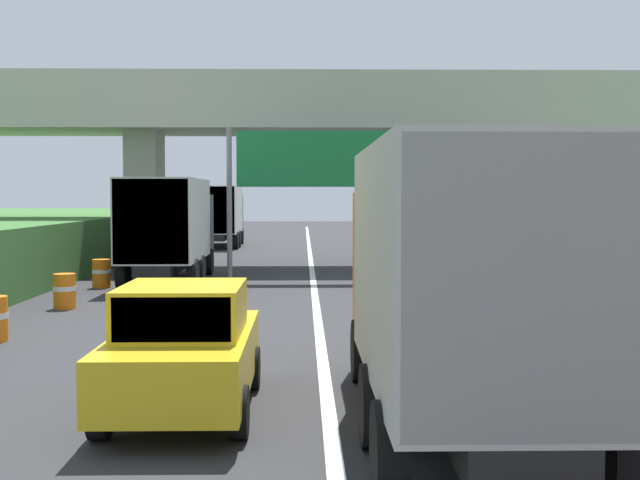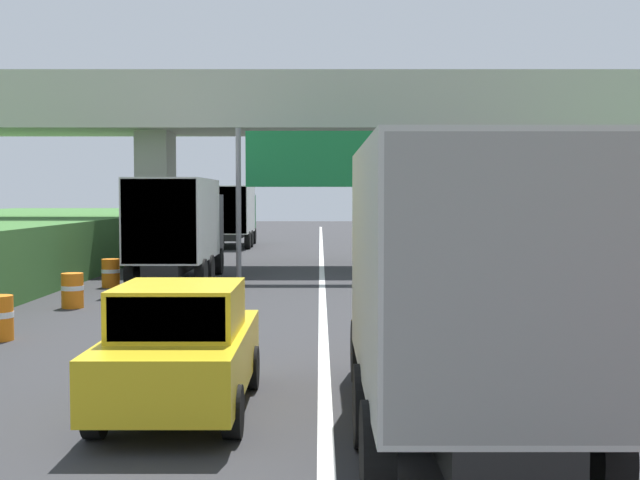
{
  "view_description": "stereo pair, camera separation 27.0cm",
  "coord_description": "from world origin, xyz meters",
  "px_view_note": "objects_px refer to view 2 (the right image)",
  "views": [
    {
      "loc": [
        -0.34,
        4.78,
        2.88
      ],
      "look_at": [
        0.0,
        21.4,
        2.0
      ],
      "focal_mm": 46.57,
      "sensor_mm": 36.0,
      "label": 1
    },
    {
      "loc": [
        -0.07,
        4.77,
        2.88
      ],
      "look_at": [
        0.0,
        21.4,
        2.0
      ],
      "focal_mm": 46.57,
      "sensor_mm": 36.0,
      "label": 2
    }
  ],
  "objects_px": {
    "truck_green": "(229,213)",
    "construction_barrel_5": "(107,273)",
    "car_yellow": "(178,348)",
    "truck_orange": "(450,275)",
    "overhead_highway_sign": "(319,168)",
    "construction_barrel_4": "(69,290)",
    "truck_black": "(175,225)"
  },
  "relations": [
    {
      "from": "construction_barrel_4",
      "to": "truck_green",
      "type": "bearing_deg",
      "value": 86.97
    },
    {
      "from": "truck_black",
      "to": "construction_barrel_5",
      "type": "height_order",
      "value": "truck_black"
    },
    {
      "from": "overhead_highway_sign",
      "to": "construction_barrel_5",
      "type": "distance_m",
      "value": 7.8
    },
    {
      "from": "truck_green",
      "to": "construction_barrel_5",
      "type": "bearing_deg",
      "value": -94.34
    },
    {
      "from": "overhead_highway_sign",
      "to": "truck_green",
      "type": "xyz_separation_m",
      "value": [
        -5.07,
        18.99,
        -1.89
      ]
    },
    {
      "from": "truck_green",
      "to": "construction_barrel_4",
      "type": "xyz_separation_m",
      "value": [
        -1.38,
        -26.03,
        -1.47
      ]
    },
    {
      "from": "truck_green",
      "to": "overhead_highway_sign",
      "type": "bearing_deg",
      "value": -75.04
    },
    {
      "from": "truck_orange",
      "to": "construction_barrel_4",
      "type": "distance_m",
      "value": 13.91
    },
    {
      "from": "truck_orange",
      "to": "overhead_highway_sign",
      "type": "bearing_deg",
      "value": 94.8
    },
    {
      "from": "car_yellow",
      "to": "truck_orange",
      "type": "bearing_deg",
      "value": -16.15
    },
    {
      "from": "car_yellow",
      "to": "construction_barrel_5",
      "type": "height_order",
      "value": "car_yellow"
    },
    {
      "from": "construction_barrel_5",
      "to": "construction_barrel_4",
      "type": "bearing_deg",
      "value": -87.25
    },
    {
      "from": "truck_orange",
      "to": "construction_barrel_4",
      "type": "height_order",
      "value": "truck_orange"
    },
    {
      "from": "truck_green",
      "to": "car_yellow",
      "type": "height_order",
      "value": "truck_green"
    },
    {
      "from": "construction_barrel_5",
      "to": "car_yellow",
      "type": "bearing_deg",
      "value": -72.52
    },
    {
      "from": "overhead_highway_sign",
      "to": "construction_barrel_4",
      "type": "xyz_separation_m",
      "value": [
        -6.45,
        -7.05,
        -3.36
      ]
    },
    {
      "from": "truck_green",
      "to": "construction_barrel_5",
      "type": "distance_m",
      "value": 21.32
    },
    {
      "from": "truck_green",
      "to": "construction_barrel_4",
      "type": "distance_m",
      "value": 26.11
    },
    {
      "from": "overhead_highway_sign",
      "to": "car_yellow",
      "type": "xyz_separation_m",
      "value": [
        -1.92,
        -17.33,
        -2.96
      ]
    },
    {
      "from": "truck_green",
      "to": "construction_barrel_5",
      "type": "height_order",
      "value": "truck_green"
    },
    {
      "from": "truck_orange",
      "to": "construction_barrel_5",
      "type": "xyz_separation_m",
      "value": [
        -8.22,
        16.11,
        -1.47
      ]
    },
    {
      "from": "truck_green",
      "to": "truck_black",
      "type": "relative_size",
      "value": 1.0
    },
    {
      "from": "overhead_highway_sign",
      "to": "truck_black",
      "type": "bearing_deg",
      "value": -172.16
    },
    {
      "from": "truck_orange",
      "to": "construction_barrel_4",
      "type": "bearing_deg",
      "value": 125.29
    },
    {
      "from": "truck_black",
      "to": "construction_barrel_5",
      "type": "bearing_deg",
      "value": -140.46
    },
    {
      "from": "truck_orange",
      "to": "truck_green",
      "type": "xyz_separation_m",
      "value": [
        -6.61,
        37.32,
        0.0
      ]
    },
    {
      "from": "overhead_highway_sign",
      "to": "car_yellow",
      "type": "bearing_deg",
      "value": -96.33
    },
    {
      "from": "car_yellow",
      "to": "construction_barrel_5",
      "type": "bearing_deg",
      "value": 107.48
    },
    {
      "from": "overhead_highway_sign",
      "to": "truck_black",
      "type": "distance_m",
      "value": 5.19
    },
    {
      "from": "truck_green",
      "to": "car_yellow",
      "type": "xyz_separation_m",
      "value": [
        3.15,
        -36.32,
        -1.08
      ]
    },
    {
      "from": "car_yellow",
      "to": "construction_barrel_5",
      "type": "relative_size",
      "value": 4.56
    },
    {
      "from": "truck_black",
      "to": "construction_barrel_5",
      "type": "distance_m",
      "value": 2.86
    }
  ]
}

